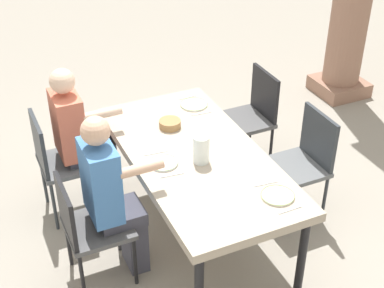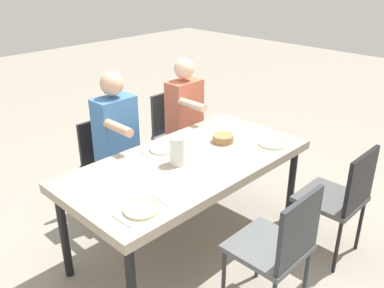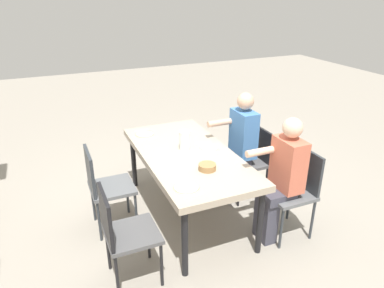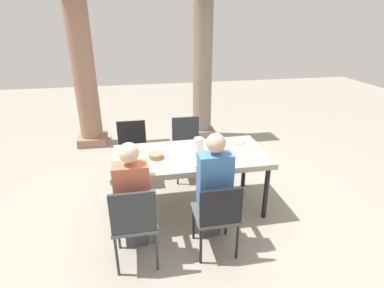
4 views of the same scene
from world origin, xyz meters
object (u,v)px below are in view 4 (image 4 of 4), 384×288
object	(u,v)px
stone_column_near	(84,72)
plate_1	(196,163)
plate_2	(236,141)
bread_basket	(156,156)
stone_column_centre	(202,66)
dining_table	(191,159)
chair_west_south	(134,220)
chair_mid_north	(187,143)
water_pitcher	(199,147)
diner_man_white	(213,187)
chair_west_north	(133,148)
chair_mid_south	(217,213)
plate_0	(135,148)
diner_woman_green	(133,197)

from	to	relation	value
stone_column_near	plate_1	distance (m)	3.23
plate_2	bread_basket	world-z (taller)	bread_basket
stone_column_centre	bread_basket	size ratio (longest dim) A/B	17.23
stone_column_near	plate_2	bearing A→B (deg)	-45.91
dining_table	stone_column_centre	xyz separation A→B (m)	(0.71, 2.52, 0.73)
chair_west_south	bread_basket	distance (m)	0.94
dining_table	stone_column_near	distance (m)	3.01
chair_mid_north	water_pitcher	xyz separation A→B (m)	(-0.01, -0.90, 0.32)
diner_man_white	water_pitcher	size ratio (longest dim) A/B	6.32
chair_west_south	chair_mid_north	size ratio (longest dim) A/B	0.99
chair_west_north	chair_mid_south	world-z (taller)	chair_west_north
chair_west_north	bread_basket	bearing A→B (deg)	-72.71
chair_west_south	plate_1	world-z (taller)	chair_west_south
chair_west_south	chair_mid_south	xyz separation A→B (m)	(0.82, 0.00, -0.04)
chair_mid_north	plate_0	distance (m)	1.01
chair_mid_south	plate_1	size ratio (longest dim) A/B	4.10
plate_1	bread_basket	world-z (taller)	bread_basket
diner_woman_green	bread_basket	xyz separation A→B (m)	(0.28, 0.67, 0.11)
stone_column_centre	water_pitcher	xyz separation A→B (m)	(-0.61, -2.53, -0.58)
plate_0	chair_mid_north	bearing A→B (deg)	37.79
plate_0	stone_column_centre	bearing A→B (deg)	58.41
diner_woman_green	stone_column_near	xyz separation A→B (m)	(-0.80, 3.22, 0.72)
chair_mid_north	plate_0	size ratio (longest dim) A/B	4.05
diner_woman_green	stone_column_near	bearing A→B (deg)	103.91
stone_column_near	plate_0	xyz separation A→B (m)	(0.84, -2.23, -0.62)
plate_0	water_pitcher	xyz separation A→B (m)	(0.76, -0.30, 0.08)
plate_1	diner_woman_green	bearing A→B (deg)	-149.28
chair_mid_south	water_pitcher	distance (m)	0.94
stone_column_centre	water_pitcher	distance (m)	2.66
chair_mid_south	water_pitcher	xyz separation A→B (m)	(-0.01, 0.87, 0.36)
stone_column_near	chair_west_south	bearing A→B (deg)	-76.87
chair_mid_south	stone_column_near	distance (m)	3.87
chair_mid_north	chair_mid_south	xyz separation A→B (m)	(0.00, -1.76, -0.04)
diner_woman_green	water_pitcher	xyz separation A→B (m)	(0.81, 0.69, 0.18)
stone_column_near	plate_0	size ratio (longest dim) A/B	12.48
chair_mid_south	plate_1	world-z (taller)	chair_mid_south
diner_man_white	plate_0	xyz separation A→B (m)	(-0.78, 0.97, 0.08)
diner_woman_green	stone_column_near	size ratio (longest dim) A/B	0.45
dining_table	stone_column_near	world-z (taller)	stone_column_near
chair_mid_north	stone_column_centre	size ratio (longest dim) A/B	0.32
bread_basket	dining_table	bearing A→B (deg)	4.21
diner_woman_green	stone_column_centre	distance (m)	3.59
dining_table	plate_1	bearing A→B (deg)	-86.63
plate_1	plate_2	xyz separation A→B (m)	(0.65, 0.54, -0.00)
water_pitcher	plate_0	bearing A→B (deg)	158.81
dining_table	chair_west_north	xyz separation A→B (m)	(-0.71, 0.88, -0.17)
diner_woman_green	stone_column_centre	xyz separation A→B (m)	(1.42, 3.22, 0.75)
stone_column_centre	plate_0	distance (m)	2.70
diner_woman_green	stone_column_near	world-z (taller)	stone_column_near
chair_west_north	plate_0	size ratio (longest dim) A/B	4.00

